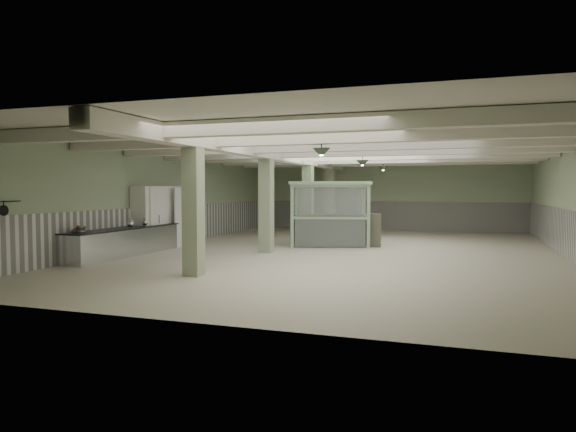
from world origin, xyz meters
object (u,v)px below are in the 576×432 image
(prep_counter, at_px, (126,241))
(walkin_cooler, at_px, (159,217))
(filing_cabinet, at_px, (375,230))
(guard_booth, at_px, (330,202))

(prep_counter, bearing_deg, walkin_cooler, 92.31)
(prep_counter, relative_size, walkin_cooler, 2.08)
(walkin_cooler, bearing_deg, filing_cabinet, 22.55)
(filing_cabinet, bearing_deg, guard_booth, 168.00)
(prep_counter, bearing_deg, guard_booth, 44.10)
(prep_counter, xyz_separation_m, guard_booth, (5.48, 5.31, 1.21))
(prep_counter, bearing_deg, filing_cabinet, 35.22)
(guard_booth, height_order, filing_cabinet, guard_booth)
(prep_counter, xyz_separation_m, filing_cabinet, (7.29, 5.14, 0.16))
(walkin_cooler, height_order, guard_booth, guard_booth)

